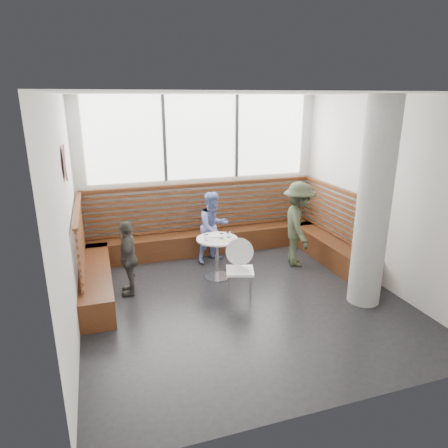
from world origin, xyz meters
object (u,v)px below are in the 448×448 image
object	(u,v)px
concrete_column	(374,205)
child_back	(213,227)
adult_man	(298,224)
child_left	(128,258)
cafe_chair	(238,264)
cafe_table	(217,250)

from	to	relation	value
concrete_column	child_back	world-z (taller)	concrete_column
concrete_column	child_back	bearing A→B (deg)	128.04
adult_man	child_left	size ratio (longest dim) A/B	1.30
concrete_column	child_back	size ratio (longest dim) A/B	2.26
cafe_chair	adult_man	size ratio (longest dim) A/B	0.58
cafe_chair	child_back	distance (m)	1.54
concrete_column	adult_man	xyz separation A→B (m)	(-0.33, 1.67, -0.78)
concrete_column	child_left	xyz separation A→B (m)	(-3.56, 1.44, -0.97)
child_left	cafe_table	bearing A→B (deg)	101.11
concrete_column	cafe_table	xyz separation A→B (m)	(-1.99, 1.56, -1.06)
child_left	cafe_chair	bearing A→B (deg)	76.03
cafe_table	adult_man	world-z (taller)	adult_man
concrete_column	cafe_chair	bearing A→B (deg)	156.70
cafe_table	child_back	world-z (taller)	child_back
cafe_table	child_left	distance (m)	1.57
adult_man	cafe_table	bearing A→B (deg)	109.00
concrete_column	child_left	size ratio (longest dim) A/B	2.53
cafe_table	child_left	world-z (taller)	child_left
concrete_column	child_left	bearing A→B (deg)	157.91
cafe_chair	child_back	size ratio (longest dim) A/B	0.67
cafe_chair	child_left	distance (m)	1.81
cafe_table	cafe_chair	world-z (taller)	cafe_chair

